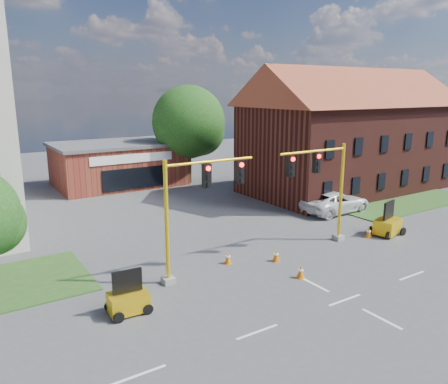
# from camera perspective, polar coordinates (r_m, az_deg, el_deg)

# --- Properties ---
(ground) EXTENTS (120.00, 120.00, 0.00)m
(ground) POSITION_cam_1_polar(r_m,az_deg,el_deg) (21.27, 15.50, -13.44)
(ground) COLOR #49494C
(ground) RESTS_ON ground
(grass_verge_ne) EXTENTS (14.00, 4.00, 0.08)m
(grass_verge_ne) POSITION_cam_1_polar(r_m,az_deg,el_deg) (40.05, 23.26, -1.41)
(grass_verge_ne) COLOR #264A1B
(grass_verge_ne) RESTS_ON ground
(lane_markings) EXTENTS (60.00, 36.00, 0.01)m
(lane_markings) POSITION_cam_1_polar(r_m,az_deg,el_deg) (19.67, 22.26, -16.27)
(lane_markings) COLOR white
(lane_markings) RESTS_ON ground
(brick_shop) EXTENTS (12.40, 8.40, 4.30)m
(brick_shop) POSITION_cam_1_polar(r_m,az_deg,el_deg) (45.38, -13.63, 3.63)
(brick_shop) COLOR maroon
(brick_shop) RESTS_ON ground
(townhouse_row) EXTENTS (21.00, 11.00, 11.50)m
(townhouse_row) POSITION_cam_1_polar(r_m,az_deg,el_deg) (43.33, 16.28, 8.07)
(townhouse_row) COLOR #4A1C16
(townhouse_row) RESTS_ON ground
(tree_large) EXTENTS (7.74, 7.37, 9.94)m
(tree_large) POSITION_cam_1_polar(r_m,az_deg,el_deg) (45.04, -4.28, 8.80)
(tree_large) COLOR #3A2215
(tree_large) RESTS_ON ground
(signal_mast_west) EXTENTS (5.30, 0.60, 6.20)m
(signal_mast_west) POSITION_cam_1_polar(r_m,az_deg,el_deg) (21.72, -3.63, -1.37)
(signal_mast_west) COLOR gray
(signal_mast_west) RESTS_ON ground
(signal_mast_east) EXTENTS (5.30, 0.60, 6.20)m
(signal_mast_east) POSITION_cam_1_polar(r_m,az_deg,el_deg) (26.93, 12.78, 1.17)
(signal_mast_east) COLOR gray
(signal_mast_east) RESTS_ON ground
(trailer_west) EXTENTS (1.72, 1.21, 1.88)m
(trailer_west) POSITION_cam_1_polar(r_m,az_deg,el_deg) (19.68, -12.41, -13.62)
(trailer_west) COLOR yellow
(trailer_west) RESTS_ON ground
(trailer_east) EXTENTS (2.17, 1.74, 2.17)m
(trailer_east) POSITION_cam_1_polar(r_m,az_deg,el_deg) (30.93, 20.58, -4.02)
(trailer_east) COLOR yellow
(trailer_east) RESTS_ON ground
(cone_a) EXTENTS (0.40, 0.40, 0.70)m
(cone_a) POSITION_cam_1_polar(r_m,az_deg,el_deg) (22.91, 9.98, -10.23)
(cone_a) COLOR orange
(cone_a) RESTS_ON ground
(cone_b) EXTENTS (0.40, 0.40, 0.70)m
(cone_b) POSITION_cam_1_polar(r_m,az_deg,el_deg) (24.34, 0.52, -8.60)
(cone_b) COLOR orange
(cone_b) RESTS_ON ground
(cone_c) EXTENTS (0.40, 0.40, 0.70)m
(cone_c) POSITION_cam_1_polar(r_m,az_deg,el_deg) (24.84, 6.83, -8.24)
(cone_c) COLOR orange
(cone_c) RESTS_ON ground
(cone_d) EXTENTS (0.40, 0.40, 0.70)m
(cone_d) POSITION_cam_1_polar(r_m,az_deg,el_deg) (30.02, 18.37, -5.04)
(cone_d) COLOR orange
(cone_d) RESTS_ON ground
(pickup_white) EXTENTS (5.92, 2.82, 1.63)m
(pickup_white) POSITION_cam_1_polar(r_m,az_deg,el_deg) (35.30, 14.39, -1.29)
(pickup_white) COLOR white
(pickup_white) RESTS_ON ground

